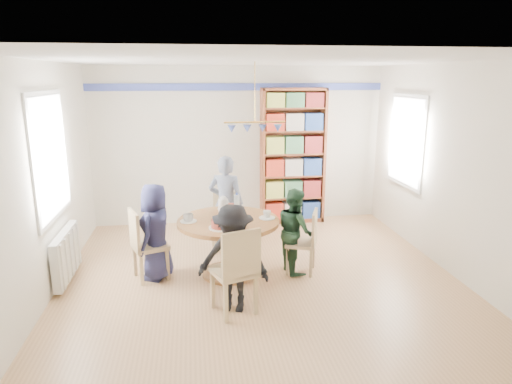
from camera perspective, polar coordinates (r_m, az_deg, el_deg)
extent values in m
plane|color=tan|center=(5.95, 0.56, -10.81)|extent=(5.00, 5.00, 0.00)
plane|color=white|center=(5.39, 0.63, 16.18)|extent=(5.00, 5.00, 0.00)
plane|color=silver|center=(7.96, -2.15, 5.78)|extent=(5.00, 0.00, 5.00)
plane|color=silver|center=(3.17, 7.52, -7.52)|extent=(5.00, 0.00, 5.00)
plane|color=silver|center=(5.71, -25.08, 1.07)|extent=(0.00, 5.00, 5.00)
plane|color=silver|center=(6.38, 23.39, 2.52)|extent=(0.00, 5.00, 5.00)
cube|color=#38469B|center=(7.85, -2.21, 13.00)|extent=(5.00, 0.02, 0.12)
cube|color=white|center=(5.94, -24.39, 4.08)|extent=(0.03, 1.32, 1.52)
cube|color=white|center=(5.93, -24.20, 4.09)|extent=(0.01, 1.20, 1.40)
cube|color=white|center=(7.47, 18.31, 6.07)|extent=(0.03, 1.12, 1.42)
cube|color=white|center=(7.46, 18.17, 6.07)|extent=(0.01, 1.00, 1.30)
cylinder|color=gold|center=(5.89, -0.14, 12.36)|extent=(0.01, 0.01, 0.75)
cylinder|color=gold|center=(5.91, -0.14, 8.73)|extent=(0.80, 0.02, 0.02)
cone|color=#435EBD|center=(5.89, -3.06, 7.90)|extent=(0.11, 0.11, 0.10)
cone|color=#435EBD|center=(5.91, -1.11, 7.94)|extent=(0.11, 0.11, 0.10)
cone|color=#435EBD|center=(5.93, 0.83, 7.97)|extent=(0.11, 0.11, 0.10)
cone|color=#435EBD|center=(5.97, 2.74, 7.99)|extent=(0.11, 0.11, 0.10)
cube|color=silver|center=(6.24, -22.63, -7.25)|extent=(0.10, 1.00, 0.60)
cube|color=silver|center=(5.86, -23.01, -8.65)|extent=(0.02, 0.06, 0.56)
cube|color=silver|center=(6.04, -22.54, -7.93)|extent=(0.02, 0.06, 0.56)
cube|color=silver|center=(6.22, -22.10, -7.25)|extent=(0.02, 0.06, 0.56)
cube|color=silver|center=(6.40, -21.68, -6.60)|extent=(0.02, 0.06, 0.56)
cube|color=silver|center=(6.59, -21.29, -5.99)|extent=(0.02, 0.06, 0.56)
cylinder|color=brown|center=(5.82, -3.50, -3.72)|extent=(1.30, 1.30, 0.05)
cylinder|color=brown|center=(5.95, -3.44, -7.16)|extent=(0.16, 0.16, 0.70)
cylinder|color=brown|center=(6.08, -3.40, -10.06)|extent=(0.70, 0.70, 0.04)
cube|color=tan|center=(5.96, -13.11, -6.59)|extent=(0.52, 0.52, 0.05)
cube|color=tan|center=(5.84, -14.98, -4.63)|extent=(0.18, 0.40, 0.48)
cube|color=tan|center=(5.94, -11.00, -8.92)|extent=(0.05, 0.05, 0.42)
cube|color=tan|center=(6.23, -11.93, -7.84)|extent=(0.05, 0.05, 0.42)
cube|color=tan|center=(5.86, -14.11, -9.42)|extent=(0.05, 0.05, 0.42)
cube|color=tan|center=(6.16, -14.89, -8.30)|extent=(0.05, 0.05, 0.42)
cube|color=tan|center=(6.04, 5.65, -6.37)|extent=(0.48, 0.48, 0.04)
cube|color=tan|center=(5.95, 7.32, -4.47)|extent=(0.17, 0.36, 0.44)
cube|color=tan|center=(6.27, 4.40, -7.58)|extent=(0.05, 0.05, 0.38)
cube|color=tan|center=(5.99, 3.96, -8.63)|extent=(0.05, 0.05, 0.38)
cube|color=tan|center=(6.24, 7.17, -7.78)|extent=(0.05, 0.05, 0.38)
cube|color=tan|center=(5.96, 6.87, -8.84)|extent=(0.05, 0.05, 0.38)
cube|color=tan|center=(6.84, -3.94, -3.87)|extent=(0.43, 0.43, 0.04)
cube|color=tan|center=(6.93, -3.82, -1.70)|extent=(0.37, 0.10, 0.44)
cube|color=tan|center=(6.78, -5.32, -5.90)|extent=(0.04, 0.04, 0.38)
cube|color=tan|center=(6.75, -2.78, -5.96)|extent=(0.04, 0.04, 0.38)
cube|color=tan|center=(7.06, -5.00, -5.07)|extent=(0.04, 0.04, 0.38)
cube|color=tan|center=(7.03, -2.56, -5.12)|extent=(0.04, 0.04, 0.38)
cube|color=tan|center=(5.01, -2.81, -9.88)|extent=(0.56, 0.56, 0.05)
cube|color=tan|center=(4.75, -1.83, -7.87)|extent=(0.43, 0.19, 0.52)
cube|color=tan|center=(5.33, -1.84, -11.24)|extent=(0.05, 0.05, 0.45)
cube|color=tan|center=(5.20, -5.44, -11.98)|extent=(0.05, 0.05, 0.45)
cube|color=tan|center=(5.05, -0.03, -12.78)|extent=(0.05, 0.05, 0.45)
cube|color=tan|center=(4.91, -3.81, -13.63)|extent=(0.05, 0.05, 0.45)
imported|color=#1A1B3A|center=(5.90, -12.42, -4.88)|extent=(0.59, 0.71, 1.24)
imported|color=#1B3723|center=(6.01, 4.90, -4.80)|extent=(0.52, 0.61, 1.12)
imported|color=gray|center=(6.70, -3.77, -1.43)|extent=(0.60, 0.49, 1.42)
imported|color=black|center=(4.99, -2.87, -8.31)|extent=(0.88, 0.68, 1.21)
cube|color=brown|center=(7.88, 0.81, 4.37)|extent=(0.04, 0.33, 2.34)
cube|color=brown|center=(8.11, 8.31, 4.50)|extent=(0.04, 0.33, 2.34)
cube|color=brown|center=(7.87, 4.78, 12.70)|extent=(1.11, 0.33, 0.04)
cube|color=brown|center=(8.25, 4.46, -3.35)|extent=(1.11, 0.33, 0.07)
cube|color=brown|center=(8.13, 4.37, 4.63)|extent=(1.11, 0.02, 2.34)
cube|color=brown|center=(8.13, 4.51, -0.58)|extent=(1.05, 0.31, 0.03)
cube|color=brown|center=(8.04, 4.57, 2.10)|extent=(1.05, 0.31, 0.03)
cube|color=brown|center=(7.97, 4.62, 4.84)|extent=(1.05, 0.31, 0.03)
cube|color=brown|center=(7.91, 4.68, 7.62)|extent=(1.05, 0.31, 0.03)
cube|color=brown|center=(7.88, 4.73, 10.43)|extent=(1.05, 0.31, 0.03)
cube|color=#AC2C1A|center=(8.11, 2.21, -2.30)|extent=(0.31, 0.24, 0.29)
cube|color=silver|center=(8.17, 4.51, -2.21)|extent=(0.31, 0.24, 0.29)
cube|color=navy|center=(8.25, 6.78, -2.10)|extent=(0.31, 0.24, 0.29)
cube|color=#CCD455|center=(8.01, 2.24, 0.39)|extent=(0.31, 0.24, 0.29)
cube|color=#457D51|center=(8.07, 4.57, 0.47)|extent=(0.31, 0.24, 0.29)
cube|color=maroon|center=(8.15, 6.86, 0.54)|extent=(0.31, 0.24, 0.29)
cube|color=#AC2C1A|center=(7.92, 2.26, 3.12)|extent=(0.31, 0.24, 0.29)
cube|color=silver|center=(7.99, 4.62, 3.18)|extent=(0.31, 0.24, 0.29)
cube|color=navy|center=(8.07, 6.94, 3.23)|extent=(0.31, 0.24, 0.29)
cube|color=#CCD455|center=(7.86, 2.29, 5.91)|extent=(0.31, 0.24, 0.29)
cube|color=#457D51|center=(7.92, 4.68, 5.94)|extent=(0.31, 0.24, 0.29)
cube|color=maroon|center=(8.00, 7.02, 5.97)|extent=(0.31, 0.24, 0.29)
cube|color=#AC2C1A|center=(7.81, 2.32, 8.74)|extent=(0.31, 0.24, 0.29)
cube|color=silver|center=(7.88, 4.74, 8.75)|extent=(0.31, 0.24, 0.29)
cube|color=navy|center=(7.96, 7.11, 8.74)|extent=(0.31, 0.24, 0.29)
cube|color=#CCD455|center=(7.78, 2.35, 11.42)|extent=(0.31, 0.24, 0.24)
cube|color=#457D51|center=(7.85, 4.79, 11.41)|extent=(0.31, 0.24, 0.24)
cube|color=maroon|center=(7.93, 7.19, 11.37)|extent=(0.31, 0.24, 0.24)
cylinder|color=white|center=(5.85, -4.10, -2.10)|extent=(0.13, 0.13, 0.25)
sphere|color=white|center=(5.82, -4.12, -0.91)|extent=(0.09, 0.09, 0.09)
cylinder|color=silver|center=(5.90, -2.41, -1.72)|extent=(0.07, 0.07, 0.29)
cylinder|color=#435EBD|center=(5.86, -2.43, -0.25)|extent=(0.03, 0.03, 0.03)
cylinder|color=white|center=(6.09, -3.24, -2.59)|extent=(0.31, 0.31, 0.01)
cylinder|color=maroon|center=(6.08, -3.25, -2.11)|extent=(0.25, 0.25, 0.09)
cylinder|color=white|center=(5.51, -4.32, -4.45)|extent=(0.31, 0.31, 0.01)
cylinder|color=maroon|center=(5.49, -4.33, -3.93)|extent=(0.25, 0.25, 0.09)
cylinder|color=white|center=(5.80, -8.45, -3.62)|extent=(0.21, 0.21, 0.01)
imported|color=white|center=(5.78, -8.47, -3.20)|extent=(0.13, 0.13, 0.10)
cylinder|color=white|center=(5.87, 1.38, -3.24)|extent=(0.21, 0.21, 0.01)
imported|color=white|center=(5.86, 1.39, -2.83)|extent=(0.10, 0.10, 0.10)
cylinder|color=white|center=(6.29, -3.88, -2.07)|extent=(0.21, 0.21, 0.01)
imported|color=white|center=(6.28, -3.89, -1.67)|extent=(0.13, 0.13, 0.10)
cylinder|color=white|center=(5.34, -3.06, -5.06)|extent=(0.21, 0.21, 0.01)
imported|color=white|center=(5.32, -3.06, -4.62)|extent=(0.10, 0.10, 0.10)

